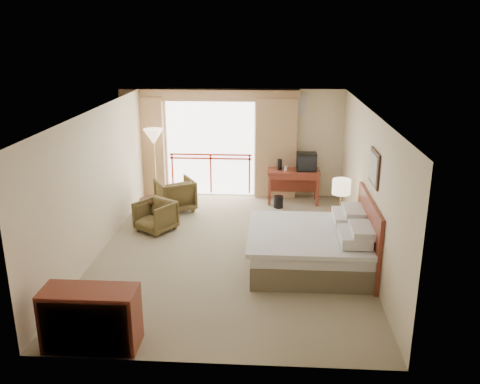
# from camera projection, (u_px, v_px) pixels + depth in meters

# --- Properties ---
(floor) EXTENTS (7.00, 7.00, 0.00)m
(floor) POSITION_uv_depth(u_px,v_px,m) (231.00, 250.00, 9.82)
(floor) COLOR gray
(floor) RESTS_ON ground
(ceiling) EXTENTS (7.00, 7.00, 0.00)m
(ceiling) POSITION_uv_depth(u_px,v_px,m) (231.00, 111.00, 8.99)
(ceiling) COLOR white
(ceiling) RESTS_ON wall_back
(wall_back) EXTENTS (5.00, 0.00, 5.00)m
(wall_back) POSITION_uv_depth(u_px,v_px,m) (242.00, 143.00, 12.73)
(wall_back) COLOR beige
(wall_back) RESTS_ON ground
(wall_front) EXTENTS (5.00, 0.00, 5.00)m
(wall_front) POSITION_uv_depth(u_px,v_px,m) (208.00, 268.00, 6.08)
(wall_front) COLOR beige
(wall_front) RESTS_ON ground
(wall_left) EXTENTS (0.00, 7.00, 7.00)m
(wall_left) POSITION_uv_depth(u_px,v_px,m) (99.00, 181.00, 9.56)
(wall_left) COLOR beige
(wall_left) RESTS_ON ground
(wall_right) EXTENTS (0.00, 7.00, 7.00)m
(wall_right) POSITION_uv_depth(u_px,v_px,m) (367.00, 186.00, 9.26)
(wall_right) COLOR beige
(wall_right) RESTS_ON ground
(balcony_door) EXTENTS (2.40, 0.00, 2.40)m
(balcony_door) POSITION_uv_depth(u_px,v_px,m) (210.00, 149.00, 12.81)
(balcony_door) COLOR white
(balcony_door) RESTS_ON wall_back
(balcony_railing) EXTENTS (2.09, 0.03, 1.02)m
(balcony_railing) POSITION_uv_depth(u_px,v_px,m) (211.00, 164.00, 12.91)
(balcony_railing) COLOR #B7200F
(balcony_railing) RESTS_ON wall_back
(curtain_left) EXTENTS (1.00, 0.26, 2.50)m
(curtain_left) POSITION_uv_depth(u_px,v_px,m) (145.00, 147.00, 12.77)
(curtain_left) COLOR #997350
(curtain_left) RESTS_ON wall_back
(curtain_right) EXTENTS (1.00, 0.26, 2.50)m
(curtain_right) POSITION_uv_depth(u_px,v_px,m) (276.00, 149.00, 12.57)
(curtain_right) COLOR #997350
(curtain_right) RESTS_ON wall_back
(valance) EXTENTS (4.40, 0.22, 0.28)m
(valance) POSITION_uv_depth(u_px,v_px,m) (209.00, 95.00, 12.30)
(valance) COLOR #997350
(valance) RESTS_ON wall_back
(hvac_vent) EXTENTS (0.50, 0.04, 0.50)m
(hvac_vent) POSITION_uv_depth(u_px,v_px,m) (295.00, 104.00, 12.32)
(hvac_vent) COLOR silver
(hvac_vent) RESTS_ON wall_back
(bed) EXTENTS (2.13, 2.06, 0.97)m
(bed) POSITION_uv_depth(u_px,v_px,m) (312.00, 247.00, 9.05)
(bed) COLOR brown
(bed) RESTS_ON floor
(headboard) EXTENTS (0.06, 2.10, 1.30)m
(headboard) POSITION_uv_depth(u_px,v_px,m) (368.00, 234.00, 8.90)
(headboard) COLOR maroon
(headboard) RESTS_ON wall_right
(framed_art) EXTENTS (0.04, 0.72, 0.60)m
(framed_art) POSITION_uv_depth(u_px,v_px,m) (374.00, 168.00, 8.54)
(framed_art) COLOR black
(framed_art) RESTS_ON wall_right
(nightstand) EXTENTS (0.43, 0.50, 0.57)m
(nightstand) POSITION_uv_depth(u_px,v_px,m) (339.00, 225.00, 10.30)
(nightstand) COLOR maroon
(nightstand) RESTS_ON floor
(table_lamp) EXTENTS (0.36, 0.36, 0.64)m
(table_lamp) POSITION_uv_depth(u_px,v_px,m) (341.00, 187.00, 10.11)
(table_lamp) COLOR tan
(table_lamp) RESTS_ON nightstand
(phone) EXTENTS (0.22, 0.20, 0.08)m
(phone) POSITION_uv_depth(u_px,v_px,m) (339.00, 212.00, 10.06)
(phone) COLOR black
(phone) RESTS_ON nightstand
(desk) EXTENTS (1.26, 0.61, 0.82)m
(desk) POSITION_uv_depth(u_px,v_px,m) (293.00, 177.00, 12.41)
(desk) COLOR maroon
(desk) RESTS_ON floor
(tv) EXTENTS (0.48, 0.38, 0.43)m
(tv) POSITION_uv_depth(u_px,v_px,m) (306.00, 162.00, 12.22)
(tv) COLOR black
(tv) RESTS_ON desk
(coffee_maker) EXTENTS (0.12, 0.12, 0.26)m
(coffee_maker) POSITION_uv_depth(u_px,v_px,m) (279.00, 165.00, 12.29)
(coffee_maker) COLOR black
(coffee_maker) RESTS_ON desk
(cup) EXTENTS (0.10, 0.10, 0.11)m
(cup) POSITION_uv_depth(u_px,v_px,m) (286.00, 168.00, 12.25)
(cup) COLOR white
(cup) RESTS_ON desk
(wastebasket) EXTENTS (0.29, 0.29, 0.28)m
(wastebasket) POSITION_uv_depth(u_px,v_px,m) (278.00, 202.00, 12.12)
(wastebasket) COLOR black
(wastebasket) RESTS_ON floor
(armchair_far) EXTENTS (1.11, 1.12, 0.76)m
(armchair_far) POSITION_uv_depth(u_px,v_px,m) (176.00, 210.00, 12.01)
(armchair_far) COLOR #46381A
(armchair_far) RESTS_ON floor
(armchair_near) EXTENTS (0.98, 0.98, 0.66)m
(armchair_near) POSITION_uv_depth(u_px,v_px,m) (156.00, 231.00, 10.77)
(armchair_near) COLOR #46381A
(armchair_near) RESTS_ON floor
(side_table) EXTENTS (0.50, 0.50, 0.55)m
(side_table) POSITION_uv_depth(u_px,v_px,m) (151.00, 207.00, 11.11)
(side_table) COLOR black
(side_table) RESTS_ON floor
(book) EXTENTS (0.19, 0.24, 0.02)m
(book) POSITION_uv_depth(u_px,v_px,m) (151.00, 199.00, 11.05)
(book) COLOR white
(book) RESTS_ON side_table
(floor_lamp) EXTENTS (0.46, 0.46, 1.82)m
(floor_lamp) POSITION_uv_depth(u_px,v_px,m) (154.00, 140.00, 12.09)
(floor_lamp) COLOR tan
(floor_lamp) RESTS_ON floor
(dresser) EXTENTS (1.26, 0.53, 0.84)m
(dresser) POSITION_uv_depth(u_px,v_px,m) (91.00, 318.00, 6.74)
(dresser) COLOR maroon
(dresser) RESTS_ON floor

